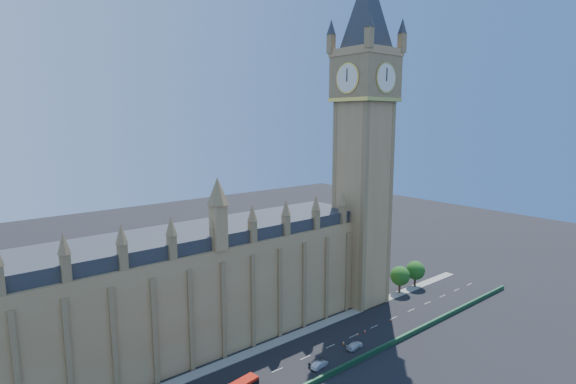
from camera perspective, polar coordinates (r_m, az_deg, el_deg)
ground at (r=106.00m, az=0.47°, el=-20.95°), size 400.00×400.00×0.00m
palace_westminster at (r=105.85m, az=-18.36°, el=-13.12°), size 120.00×20.00×28.00m
elizabeth_tower at (r=128.33m, az=9.67°, el=9.68°), size 20.59×20.59×105.00m
bridge_parapet at (r=99.95m, az=4.06°, el=-22.61°), size 160.00×0.60×1.20m
kerb_north at (r=112.48m, az=-2.82°, el=-19.01°), size 160.00×3.00×0.16m
tree_east_near at (r=145.11m, az=14.07°, el=-10.21°), size 6.00×6.00×8.50m
tree_east_far at (r=151.32m, az=15.90°, el=-9.47°), size 6.00×6.00×8.50m
car_grey at (r=105.30m, az=3.79°, el=-20.71°), size 4.50×1.88×1.52m
car_silver at (r=104.44m, az=4.03°, el=-21.01°), size 4.58×2.13×1.45m
car_white at (r=112.59m, az=8.49°, el=-18.70°), size 5.20×2.63×1.45m
cone_a at (r=120.28m, az=9.74°, el=-17.03°), size 0.45×0.45×0.66m
cone_b at (r=113.97m, az=7.07°, el=-18.49°), size 0.62×0.62×0.79m
cone_c at (r=127.56m, az=12.91°, el=-15.53°), size 0.43×0.43×0.66m
cone_d at (r=118.56m, az=8.81°, el=-17.42°), size 0.48×0.48×0.63m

